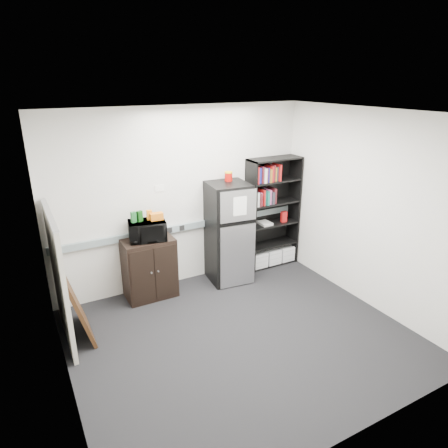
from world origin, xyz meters
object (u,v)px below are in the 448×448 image
object	(u,v)px
bookshelf	(272,214)
refrigerator	(228,233)
microwave	(147,231)
cubicle_partition	(59,277)
cabinet	(150,268)

from	to	relation	value
bookshelf	refrigerator	size ratio (longest dim) A/B	1.17
microwave	refrigerator	xyz separation A→B (m)	(1.26, -0.06, -0.25)
bookshelf	refrigerator	xyz separation A→B (m)	(-0.92, -0.14, -0.12)
cubicle_partition	microwave	xyz separation A→B (m)	(1.24, 0.40, 0.23)
bookshelf	cabinet	size ratio (longest dim) A/B	2.05
microwave	refrigerator	world-z (taller)	refrigerator
cubicle_partition	cabinet	distance (m)	1.36
cubicle_partition	bookshelf	bearing A→B (deg)	8.06
microwave	bookshelf	bearing A→B (deg)	13.02
bookshelf	cubicle_partition	world-z (taller)	bookshelf
cabinet	cubicle_partition	bearing A→B (deg)	-161.30
cubicle_partition	refrigerator	world-z (taller)	cubicle_partition
cubicle_partition	microwave	bearing A→B (deg)	18.04
cubicle_partition	cabinet	xyz separation A→B (m)	(1.24, 0.42, -0.36)
bookshelf	cubicle_partition	size ratio (longest dim) A/B	1.14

